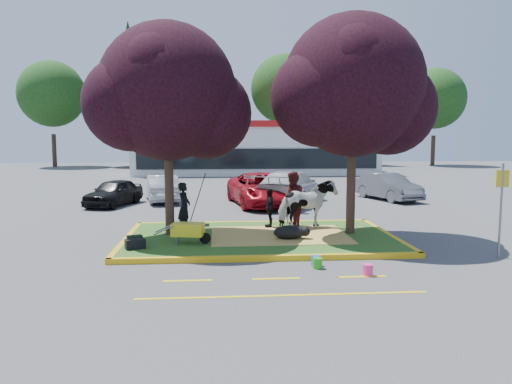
{
  "coord_description": "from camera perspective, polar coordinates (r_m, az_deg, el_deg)",
  "views": [
    {
      "loc": [
        -1.35,
        -15.16,
        3.25
      ],
      "look_at": [
        -0.09,
        0.5,
        1.45
      ],
      "focal_mm": 35.0,
      "sensor_mm": 36.0,
      "label": 1
    }
  ],
  "objects": [
    {
      "name": "bucket_pink",
      "position": [
        12.0,
        12.64,
        -8.69
      ],
      "size": [
        0.33,
        0.33,
        0.27
      ],
      "primitive_type": "cylinder",
      "rotation": [
        0.0,
        0.0,
        0.43
      ],
      "color": "#FF3883",
      "rests_on": "ground"
    },
    {
      "name": "tree_purple_right",
      "position": [
        15.98,
        11.12,
        11.11
      ],
      "size": [
        5.3,
        4.4,
        6.82
      ],
      "color": "black",
      "rests_on": "median_island"
    },
    {
      "name": "visitor_a",
      "position": [
        16.9,
        4.21,
        -0.83
      ],
      "size": [
        0.82,
        1.0,
        1.88
      ],
      "primitive_type": "imported",
      "rotation": [
        0.0,
        0.0,
        -1.45
      ],
      "color": "#4C1518",
      "rests_on": "median_island"
    },
    {
      "name": "wheelbarrow",
      "position": [
        14.38,
        -7.76,
        -4.29
      ],
      "size": [
        1.61,
        0.68,
        0.6
      ],
      "rotation": [
        0.0,
        0.0,
        -0.17
      ],
      "color": "black",
      "rests_on": "median_island"
    },
    {
      "name": "gear_bag_dark",
      "position": [
        14.12,
        -13.65,
        -5.79
      ],
      "size": [
        0.6,
        0.46,
        0.27
      ],
      "primitive_type": "cube",
      "rotation": [
        0.0,
        0.0,
        0.37
      ],
      "color": "black",
      "rests_on": "median_island"
    },
    {
      "name": "fire_lane_stripe_c",
      "position": [
        11.91,
        12.07,
        -9.44
      ],
      "size": [
        1.1,
        0.12,
        0.01
      ],
      "primitive_type": "cube",
      "color": "yellow",
      "rests_on": "ground"
    },
    {
      "name": "fire_lane_stripe_a",
      "position": [
        11.45,
        -7.8,
        -10.01
      ],
      "size": [
        1.1,
        0.12,
        0.01
      ],
      "primitive_type": "cube",
      "color": "yellow",
      "rests_on": "ground"
    },
    {
      "name": "straw_bedding",
      "position": [
        15.59,
        2.67,
        -4.93
      ],
      "size": [
        4.2,
        3.0,
        0.01
      ],
      "primitive_type": "cube",
      "color": "tan",
      "rests_on": "median_island"
    },
    {
      "name": "calf",
      "position": [
        14.98,
        3.85,
        -4.61
      ],
      "size": [
        1.11,
        0.9,
        0.42
      ],
      "primitive_type": "ellipsoid",
      "rotation": [
        0.0,
        0.0,
        -0.42
      ],
      "color": "black",
      "rests_on": "median_island"
    },
    {
      "name": "curb_far",
      "position": [
        18.07,
        -0.26,
        -3.6
      ],
      "size": [
        8.3,
        0.16,
        0.15
      ],
      "primitive_type": "cube",
      "color": "gold",
      "rests_on": "ground"
    },
    {
      "name": "gear_bag_green",
      "position": [
        14.82,
        -13.7,
        -5.29
      ],
      "size": [
        0.49,
        0.39,
        0.23
      ],
      "primitive_type": "cube",
      "rotation": [
        0.0,
        0.0,
        0.35
      ],
      "color": "black",
      "rests_on": "median_island"
    },
    {
      "name": "treeline",
      "position": [
        53.02,
        -1.84,
        11.36
      ],
      "size": [
        46.58,
        7.8,
        14.63
      ],
      "color": "black",
      "rests_on": "ground"
    },
    {
      "name": "car_black",
      "position": [
        23.95,
        -15.95,
        -0.05
      ],
      "size": [
        2.54,
        3.89,
        1.23
      ],
      "primitive_type": "imported",
      "rotation": [
        0.0,
        0.0,
        -0.33
      ],
      "color": "black",
      "rests_on": "ground"
    },
    {
      "name": "cow",
      "position": [
        16.57,
        5.85,
        -1.44
      ],
      "size": [
        2.12,
        1.55,
        1.63
      ],
      "primitive_type": "imported",
      "rotation": [
        0.0,
        0.0,
        1.96
      ],
      "color": "silver",
      "rests_on": "median_island"
    },
    {
      "name": "bucket_blue",
      "position": [
        12.65,
        6.87,
        -7.81
      ],
      "size": [
        0.27,
        0.27,
        0.26
      ],
      "primitive_type": "cylinder",
      "rotation": [
        0.0,
        0.0,
        -0.14
      ],
      "color": "blue",
      "rests_on": "ground"
    },
    {
      "name": "car_silver",
      "position": [
        24.91,
        -10.7,
        0.43
      ],
      "size": [
        2.15,
        4.18,
        1.31
      ],
      "primitive_type": "imported",
      "rotation": [
        0.0,
        0.0,
        3.34
      ],
      "color": "#A7A9AF",
      "rests_on": "ground"
    },
    {
      "name": "median_island",
      "position": [
        15.55,
        0.47,
        -5.26
      ],
      "size": [
        8.0,
        5.0,
        0.15
      ],
      "primitive_type": "cube",
      "color": "#245019",
      "rests_on": "ground"
    },
    {
      "name": "ground",
      "position": [
        15.56,
        0.46,
        -5.53
      ],
      "size": [
        90.0,
        90.0,
        0.0
      ],
      "primitive_type": "plane",
      "color": "#424244",
      "rests_on": "ground"
    },
    {
      "name": "curb_left",
      "position": [
        15.73,
        -14.58,
        -5.34
      ],
      "size": [
        0.16,
        5.3,
        0.15
      ],
      "primitive_type": "cube",
      "color": "gold",
      "rests_on": "ground"
    },
    {
      "name": "sign_post",
      "position": [
        14.64,
        26.24,
        -0.81
      ],
      "size": [
        0.35,
        0.06,
        2.52
      ],
      "rotation": [
        0.0,
        0.0,
        0.01
      ],
      "color": "slate",
      "rests_on": "ground"
    },
    {
      "name": "visitor_b",
      "position": [
        16.77,
        1.56,
        -1.84
      ],
      "size": [
        0.33,
        0.78,
        1.32
      ],
      "primitive_type": "imported",
      "rotation": [
        0.0,
        0.0,
        -1.58
      ],
      "color": "black",
      "rests_on": "median_island"
    },
    {
      "name": "curb_near",
      "position": [
        13.04,
        1.47,
        -7.57
      ],
      "size": [
        8.3,
        0.16,
        0.15
      ],
      "primitive_type": "cube",
      "color": "gold",
      "rests_on": "ground"
    },
    {
      "name": "bucket_green",
      "position": [
        12.41,
        7.03,
        -8.09
      ],
      "size": [
        0.31,
        0.31,
        0.26
      ],
      "primitive_type": "cylinder",
      "rotation": [
        0.0,
        0.0,
        -0.33
      ],
      "color": "green",
      "rests_on": "ground"
    },
    {
      "name": "retail_building",
      "position": [
        43.28,
        -0.17,
        5.2
      ],
      "size": [
        20.4,
        8.4,
        4.4
      ],
      "color": "silver",
      "rests_on": "ground"
    },
    {
      "name": "car_white",
      "position": [
        23.65,
        3.9,
        0.53
      ],
      "size": [
        4.27,
        5.86,
        1.58
      ],
      "primitive_type": "imported",
      "rotation": [
        0.0,
        0.0,
        2.71
      ],
      "color": "silver",
      "rests_on": "ground"
    },
    {
      "name": "car_red",
      "position": [
        23.11,
        0.66,
        0.32
      ],
      "size": [
        3.26,
        5.73,
        1.51
      ],
      "primitive_type": "imported",
      "rotation": [
        0.0,
        0.0,
        0.14
      ],
      "color": "#A90E1A",
      "rests_on": "ground"
    },
    {
      "name": "fire_lane_long",
      "position": [
        10.37,
        3.16,
        -11.73
      ],
      "size": [
        6.0,
        0.1,
        0.01
      ],
      "primitive_type": "cube",
      "color": "yellow",
      "rests_on": "ground"
    },
    {
      "name": "car_grey",
      "position": [
        25.96,
        14.84,
        0.59
      ],
      "size": [
        2.56,
        4.28,
        1.33
      ],
      "primitive_type": "imported",
      "rotation": [
        0.0,
        0.0,
        0.3
      ],
      "color": "#525459",
      "rests_on": "ground"
    },
    {
      "name": "fire_lane_stripe_b",
      "position": [
        11.51,
        2.34,
        -9.87
      ],
      "size": [
        1.1,
        0.12,
        0.01
      ],
      "primitive_type": "cube",
      "color": "yellow",
      "rests_on": "ground"
    },
    {
      "name": "handler",
      "position": [
        16.09,
        -8.2,
        -1.76
      ],
      "size": [
        0.51,
        0.66,
        1.6
      ],
      "primitive_type": "imported",
      "rotation": [
        0.0,
        0.0,
        1.34
      ],
      "color": "black",
      "rests_on": "median_island"
    },
    {
      "name": "tree_purple_left",
      "position": [
        15.64,
        -10.02,
        10.49
      ],
      "size": [
        5.06,
        4.2,
        6.51
      ],
      "color": "black",
      "rests_on": "median_island"
    },
    {
      "name": "curb_right",
      "position": [
        16.41,
        14.86,
        -4.85
      ],
      "size": [
        0.16,
        5.3,
        0.15
      ],
      "primitive_type": "cube",
      "color": "gold",
      "rests_on": "ground"
    }
  ]
}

